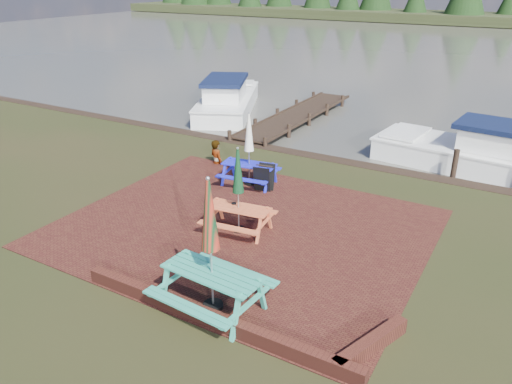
{
  "coord_description": "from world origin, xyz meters",
  "views": [
    {
      "loc": [
        6.0,
        -8.68,
        6.04
      ],
      "look_at": [
        0.26,
        1.21,
        1.0
      ],
      "focal_mm": 35.0,
      "sensor_mm": 36.0,
      "label": 1
    }
  ],
  "objects_px": {
    "chalkboard": "(264,178)",
    "jetty": "(296,116)",
    "picnic_table_teal": "(211,266)",
    "person": "(216,141)",
    "picnic_table_blue": "(249,160)",
    "boat_near": "(484,155)",
    "boat_jetty": "(227,101)",
    "picnic_table_red": "(238,203)"
  },
  "relations": [
    {
      "from": "boat_jetty",
      "to": "boat_near",
      "type": "bearing_deg",
      "value": -34.93
    },
    {
      "from": "picnic_table_teal",
      "to": "boat_near",
      "type": "relative_size",
      "value": 0.38
    },
    {
      "from": "picnic_table_red",
      "to": "picnic_table_blue",
      "type": "distance_m",
      "value": 3.07
    },
    {
      "from": "picnic_table_blue",
      "to": "boat_jetty",
      "type": "distance_m",
      "value": 9.54
    },
    {
      "from": "chalkboard",
      "to": "jetty",
      "type": "bearing_deg",
      "value": 99.06
    },
    {
      "from": "picnic_table_blue",
      "to": "person",
      "type": "xyz_separation_m",
      "value": [
        -1.93,
        1.04,
        0.03
      ]
    },
    {
      "from": "picnic_table_blue",
      "to": "jetty",
      "type": "height_order",
      "value": "picnic_table_blue"
    },
    {
      "from": "picnic_table_blue",
      "to": "jetty",
      "type": "bearing_deg",
      "value": 97.37
    },
    {
      "from": "picnic_table_blue",
      "to": "boat_near",
      "type": "distance_m",
      "value": 8.11
    },
    {
      "from": "jetty",
      "to": "person",
      "type": "height_order",
      "value": "person"
    },
    {
      "from": "picnic_table_teal",
      "to": "boat_near",
      "type": "bearing_deg",
      "value": 76.94
    },
    {
      "from": "chalkboard",
      "to": "boat_jetty",
      "type": "relative_size",
      "value": 0.12
    },
    {
      "from": "jetty",
      "to": "boat_jetty",
      "type": "relative_size",
      "value": 1.28
    },
    {
      "from": "boat_jetty",
      "to": "boat_near",
      "type": "distance_m",
      "value": 11.98
    },
    {
      "from": "picnic_table_blue",
      "to": "jetty",
      "type": "distance_m",
      "value": 8.03
    },
    {
      "from": "person",
      "to": "boat_near",
      "type": "bearing_deg",
      "value": -126.54
    },
    {
      "from": "chalkboard",
      "to": "boat_near",
      "type": "bearing_deg",
      "value": 35.77
    },
    {
      "from": "picnic_table_red",
      "to": "chalkboard",
      "type": "height_order",
      "value": "picnic_table_red"
    },
    {
      "from": "person",
      "to": "boat_jetty",
      "type": "bearing_deg",
      "value": -35.01
    },
    {
      "from": "boat_jetty",
      "to": "person",
      "type": "relative_size",
      "value": 4.32
    },
    {
      "from": "picnic_table_teal",
      "to": "boat_near",
      "type": "distance_m",
      "value": 11.67
    },
    {
      "from": "picnic_table_teal",
      "to": "jetty",
      "type": "height_order",
      "value": "picnic_table_teal"
    },
    {
      "from": "chalkboard",
      "to": "jetty",
      "type": "distance_m",
      "value": 8.38
    },
    {
      "from": "picnic_table_teal",
      "to": "boat_jetty",
      "type": "height_order",
      "value": "picnic_table_teal"
    },
    {
      "from": "picnic_table_teal",
      "to": "jetty",
      "type": "bearing_deg",
      "value": 113.53
    },
    {
      "from": "picnic_table_teal",
      "to": "boat_near",
      "type": "xyz_separation_m",
      "value": [
        3.43,
        11.14,
        -0.6
      ]
    },
    {
      "from": "boat_jetty",
      "to": "boat_near",
      "type": "relative_size",
      "value": 0.99
    },
    {
      "from": "picnic_table_teal",
      "to": "person",
      "type": "bearing_deg",
      "value": 127.84
    },
    {
      "from": "boat_jetty",
      "to": "person",
      "type": "distance_m",
      "value": 7.6
    },
    {
      "from": "chalkboard",
      "to": "boat_near",
      "type": "height_order",
      "value": "boat_near"
    },
    {
      "from": "boat_near",
      "to": "person",
      "type": "distance_m",
      "value": 9.09
    },
    {
      "from": "picnic_table_teal",
      "to": "boat_jetty",
      "type": "relative_size",
      "value": 0.39
    },
    {
      "from": "picnic_table_blue",
      "to": "chalkboard",
      "type": "xyz_separation_m",
      "value": [
        0.64,
        -0.2,
        -0.37
      ]
    },
    {
      "from": "picnic_table_teal",
      "to": "chalkboard",
      "type": "distance_m",
      "value": 5.89
    },
    {
      "from": "picnic_table_blue",
      "to": "person",
      "type": "relative_size",
      "value": 1.38
    },
    {
      "from": "chalkboard",
      "to": "boat_jetty",
      "type": "height_order",
      "value": "boat_jetty"
    },
    {
      "from": "jetty",
      "to": "boat_jetty",
      "type": "height_order",
      "value": "boat_jetty"
    },
    {
      "from": "picnic_table_teal",
      "to": "person",
      "type": "distance_m",
      "value": 8.15
    },
    {
      "from": "picnic_table_teal",
      "to": "jetty",
      "type": "distance_m",
      "value": 14.27
    },
    {
      "from": "jetty",
      "to": "boat_near",
      "type": "bearing_deg",
      "value": -15.67
    },
    {
      "from": "picnic_table_teal",
      "to": "boat_near",
      "type": "height_order",
      "value": "picnic_table_teal"
    },
    {
      "from": "jetty",
      "to": "boat_near",
      "type": "distance_m",
      "value": 8.5
    }
  ]
}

